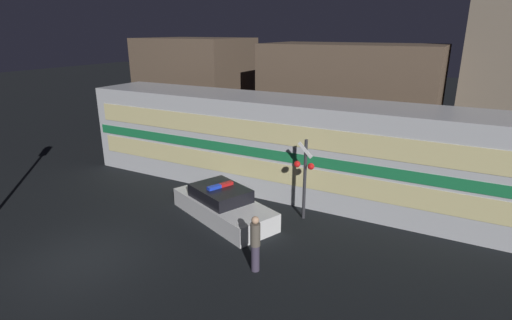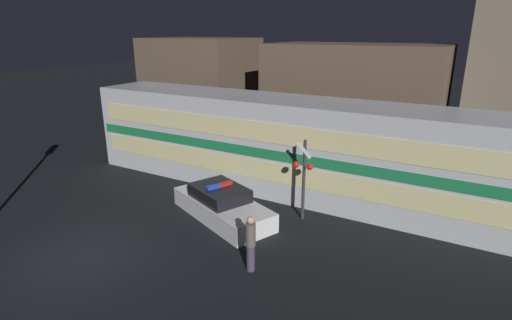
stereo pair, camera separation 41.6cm
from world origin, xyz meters
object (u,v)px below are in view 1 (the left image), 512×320
(pedestrian, at_px, (255,243))
(crossing_signal_near, at_px, (304,173))
(train, at_px, (284,145))
(police_car, at_px, (223,205))

(pedestrian, height_order, crossing_signal_near, crossing_signal_near)
(pedestrian, bearing_deg, train, 107.42)
(police_car, bearing_deg, pedestrian, -19.80)
(train, height_order, crossing_signal_near, train)
(police_car, xyz_separation_m, crossing_signal_near, (2.70, 1.31, 1.32))
(pedestrian, bearing_deg, crossing_signal_near, 90.69)
(train, relative_size, police_car, 4.00)
(train, relative_size, pedestrian, 10.97)
(police_car, relative_size, crossing_signal_near, 1.56)
(pedestrian, relative_size, crossing_signal_near, 0.57)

